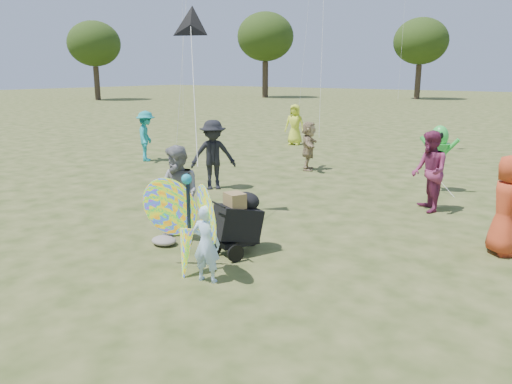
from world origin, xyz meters
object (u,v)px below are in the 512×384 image
crowd_a (507,205)px  crowd_d (309,146)px  crowd_e (429,172)px  jogging_stroller (238,219)px  child_girl (206,244)px  crowd_b (213,155)px  adult_man (179,195)px  crowd_i (146,136)px  alien_kite (438,155)px  butterfly_kite (187,224)px  crowd_g (295,125)px

crowd_a → crowd_d: bearing=22.1°
crowd_e → jogging_stroller: size_ratio=1.60×
crowd_d → crowd_e: crowd_e is taller
child_girl → crowd_b: bearing=-65.6°
adult_man → crowd_i: 8.91m
alien_kite → crowd_b: bearing=-147.1°
crowd_i → crowd_d: bearing=-110.7°
crowd_d → butterfly_kite: size_ratio=0.87×
crowd_b → crowd_a: bearing=-52.5°
crowd_a → alien_kite: (-2.32, 4.02, 0.10)m
jogging_stroller → alien_kite: alien_kite is taller
crowd_a → crowd_g: (-9.82, 9.21, -0.00)m
crowd_a → crowd_i: size_ratio=0.99×
adult_man → crowd_e: 5.68m
jogging_stroller → crowd_a: bearing=58.4°
child_girl → crowd_e: size_ratio=0.65×
crowd_g → adult_man: bearing=-82.5°
adult_man → crowd_a: bearing=34.9°
jogging_stroller → alien_kite: 6.81m
jogging_stroller → crowd_i: bearing=170.2°
crowd_d → crowd_b: bearing=143.0°
adult_man → jogging_stroller: size_ratio=1.57×
crowd_e → jogging_stroller: 4.96m
crowd_g → crowd_i: bearing=-122.7°
child_girl → alien_kite: bearing=-112.7°
crowd_g → jogging_stroller: 13.30m
crowd_b → crowd_i: size_ratio=1.05×
crowd_d → alien_kite: bearing=-124.1°
crowd_i → alien_kite: bearing=-122.2°
child_girl → crowd_i: (-8.57, 6.64, 0.28)m
child_girl → adult_man: 1.96m
crowd_i → crowd_e: bearing=-134.2°
crowd_d → crowd_g: 5.65m
butterfly_kite → alien_kite: 8.00m
child_girl → adult_man: (-1.60, 1.08, 0.30)m
butterfly_kite → crowd_g: bearing=114.7°
crowd_a → alien_kite: 4.64m
crowd_g → crowd_a: bearing=-57.5°
crowd_a → crowd_b: crowd_b is taller
child_girl → crowd_d: (-3.12, 8.50, 0.18)m
crowd_a → butterfly_kite: crowd_a is taller
crowd_g → alien_kite: size_ratio=0.99×
butterfly_kite → child_girl: bearing=-7.0°
crowd_a → crowd_g: bearing=14.3°
crowd_i → alien_kite: 9.73m
crowd_e → crowd_g: size_ratio=1.06×
crowd_i → jogging_stroller: crowd_i is taller
crowd_d → crowd_e: 5.32m
crowd_d → jogging_stroller: size_ratio=1.36×
child_girl → crowd_b: 6.10m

